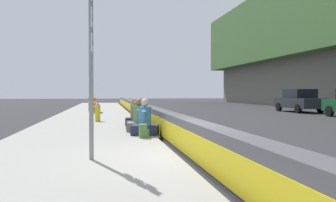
{
  "coord_description": "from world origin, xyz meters",
  "views": [
    {
      "loc": [
        -7.5,
        1.95,
        1.48
      ],
      "look_at": [
        8.95,
        -0.82,
        1.08
      ],
      "focal_mm": 39.63,
      "sensor_mm": 36.0,
      "label": 1
    }
  ],
  "objects": [
    {
      "name": "ground_plane",
      "position": [
        0.0,
        0.0,
        0.0
      ],
      "size": [
        160.0,
        160.0,
        0.0
      ],
      "primitive_type": "plane",
      "color": "#2B2B2D",
      "rests_on": "ground"
    },
    {
      "name": "fire_hydrant",
      "position": [
        9.78,
        2.31,
        0.59
      ],
      "size": [
        0.26,
        0.46,
        0.88
      ],
      "color": "gold",
      "rests_on": "sidewalk_strip"
    },
    {
      "name": "seated_person_rear",
      "position": [
        6.06,
        0.83,
        0.47
      ],
      "size": [
        0.71,
        0.81,
        1.04
      ],
      "color": "#23284C",
      "rests_on": "sidewalk_strip"
    },
    {
      "name": "route_sign_post",
      "position": [
        -0.02,
        2.22,
        2.23
      ],
      "size": [
        0.44,
        0.09,
        3.6
      ],
      "color": "gray",
      "rests_on": "sidewalk_strip"
    },
    {
      "name": "construction_barrel",
      "position": [
        18.92,
        2.89,
        0.62
      ],
      "size": [
        0.54,
        0.54,
        0.95
      ],
      "color": "orange",
      "rests_on": "sidewalk_strip"
    },
    {
      "name": "backpack",
      "position": [
        3.34,
        0.86,
        0.33
      ],
      "size": [
        0.32,
        0.28,
        0.4
      ],
      "color": "#4C7A3D",
      "rests_on": "sidewalk_strip"
    },
    {
      "name": "jersey_barrier",
      "position": [
        0.0,
        0.0,
        0.42
      ],
      "size": [
        76.0,
        0.45,
        0.85
      ],
      "color": "#47474C",
      "rests_on": "ground_plane"
    },
    {
      "name": "sidewalk_strip",
      "position": [
        0.0,
        2.65,
        0.07
      ],
      "size": [
        80.0,
        4.4,
        0.14
      ],
      "primitive_type": "cube",
      "color": "gray",
      "rests_on": "ground_plane"
    },
    {
      "name": "parked_car_fourth",
      "position": [
        17.97,
        -12.22,
        0.86
      ],
      "size": [
        4.51,
        1.97,
        1.71
      ],
      "color": "#28282D",
      "rests_on": "ground_plane"
    },
    {
      "name": "seated_person_foreground",
      "position": [
        4.09,
        0.73,
        0.5
      ],
      "size": [
        0.87,
        0.96,
        1.14
      ],
      "color": "#23284C",
      "rests_on": "sidewalk_strip"
    },
    {
      "name": "seated_person_middle",
      "position": [
        5.15,
        0.82,
        0.49
      ],
      "size": [
        0.8,
        0.9,
        1.12
      ],
      "color": "#706651",
      "rests_on": "sidewalk_strip"
    },
    {
      "name": "seated_person_far",
      "position": [
        7.55,
        0.78,
        0.48
      ],
      "size": [
        0.72,
        0.82,
        1.09
      ],
      "color": "black",
      "rests_on": "sidewalk_strip"
    }
  ]
}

